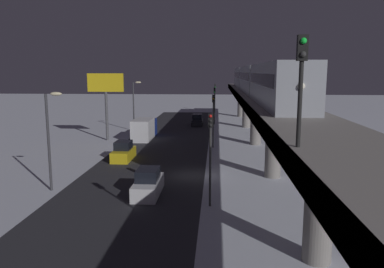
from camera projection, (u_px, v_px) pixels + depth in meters
name	position (u px, v px, depth m)	size (l,w,h in m)	color
ground_plane	(193.00, 175.00, 33.85)	(240.00, 240.00, 0.00)	silver
avenue_asphalt	(144.00, 174.00, 34.14)	(11.00, 105.07, 0.01)	#28282D
elevated_railway	(273.00, 114.00, 32.51)	(5.00, 105.07, 6.43)	gray
subway_train	(255.00, 79.00, 49.52)	(2.94, 55.47, 3.40)	#999EA8
rail_signal	(301.00, 72.00, 13.44)	(0.36, 0.41, 4.00)	black
sedan_black	(197.00, 121.00, 64.93)	(1.91, 4.16, 1.97)	black
sedan_yellow	(123.00, 152.00, 39.75)	(1.80, 4.20, 1.97)	gold
sedan_white	(148.00, 184.00, 28.56)	(1.80, 4.62, 1.97)	silver
box_truck	(144.00, 129.00, 52.18)	(2.40, 7.40, 2.80)	navy
traffic_light_near	(210.00, 146.00, 25.49)	(0.32, 0.44, 6.40)	#2D2D2D
traffic_light_mid	(213.00, 113.00, 45.59)	(0.32, 0.44, 6.40)	#2D2D2D
traffic_light_far	(214.00, 100.00, 65.69)	(0.32, 0.44, 6.40)	#2D2D2D
traffic_light_distant	(215.00, 94.00, 85.79)	(0.32, 0.44, 6.40)	#2D2D2D
commercial_billboard	(106.00, 89.00, 50.14)	(4.80, 0.36, 8.90)	#4C4C51
street_lamp_near	(51.00, 129.00, 28.82)	(1.35, 0.44, 7.65)	#38383D
street_lamp_far	(135.00, 100.00, 58.36)	(1.35, 0.44, 7.65)	#38383D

